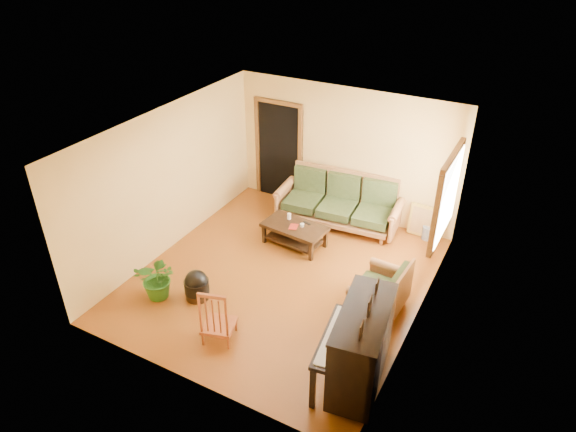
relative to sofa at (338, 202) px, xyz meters
The scene contains 16 objects.
floor 2.07m from the sofa, 93.52° to the right, with size 5.00×5.00×0.00m, color #66300D.
doorway 1.72m from the sofa, 163.24° to the left, with size 1.08×0.16×2.05m, color black.
window 2.42m from the sofa, 18.70° to the right, with size 0.12×1.36×1.46m, color white.
sofa is the anchor object (origin of this frame).
coffee_table 1.15m from the sofa, 111.51° to the right, with size 1.14×0.62×0.42m, color black.
armchair 2.54m from the sofa, 52.31° to the right, with size 0.85×0.89×0.89m, color brown.
piano 3.93m from the sofa, 62.35° to the right, with size 0.80×1.36×1.20m, color black.
footstool 3.29m from the sofa, 108.99° to the right, with size 0.39×0.39×0.38m, color black.
red_chair 3.68m from the sofa, 93.69° to the right, with size 0.44×0.48×0.93m, color brown.
leaning_frame 1.60m from the sofa, 13.77° to the left, with size 0.49×0.11×0.65m, color gold.
ceramic_crock 1.77m from the sofa, 10.94° to the left, with size 0.21×0.21×0.26m, color #375DA7.
potted_plant 3.72m from the sofa, 115.39° to the right, with size 0.66×0.57×0.74m, color #27611B.
book 1.22m from the sofa, 112.48° to the right, with size 0.15×0.20×0.02m, color maroon.
candle 1.07m from the sofa, 124.30° to the right, with size 0.07×0.07×0.12m, color white.
glass_jar 1.04m from the sofa, 105.35° to the right, with size 0.08×0.08×0.05m, color white.
remote 0.90m from the sofa, 105.63° to the right, with size 0.16×0.04×0.02m, color black.
Camera 1 is at (3.35, -6.02, 5.32)m, focal length 32.00 mm.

